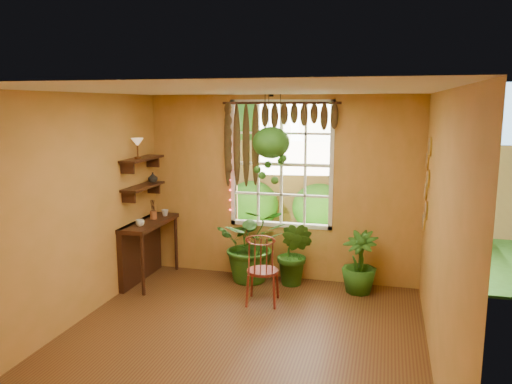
% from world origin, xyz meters
% --- Properties ---
extents(floor, '(4.50, 4.50, 0.00)m').
position_xyz_m(floor, '(0.00, 0.00, 0.00)').
color(floor, brown).
rests_on(floor, ground).
extents(ceiling, '(4.50, 4.50, 0.00)m').
position_xyz_m(ceiling, '(0.00, 0.00, 2.70)').
color(ceiling, white).
rests_on(ceiling, wall_back).
extents(wall_back, '(4.00, 0.00, 4.00)m').
position_xyz_m(wall_back, '(0.00, 2.25, 1.35)').
color(wall_back, '#CE8E46').
rests_on(wall_back, floor).
extents(wall_left, '(0.00, 4.50, 4.50)m').
position_xyz_m(wall_left, '(-2.00, 0.00, 1.35)').
color(wall_left, '#CE8E46').
rests_on(wall_left, floor).
extents(wall_right, '(0.00, 4.50, 4.50)m').
position_xyz_m(wall_right, '(2.00, 0.00, 1.35)').
color(wall_right, '#CE8E46').
rests_on(wall_right, floor).
extents(window, '(1.52, 0.10, 1.86)m').
position_xyz_m(window, '(0.00, 2.28, 1.70)').
color(window, white).
rests_on(window, wall_back).
extents(valance_vine, '(1.70, 0.12, 1.10)m').
position_xyz_m(valance_vine, '(-0.08, 2.16, 2.28)').
color(valance_vine, '#381C0F').
rests_on(valance_vine, window).
extents(string_lights, '(0.03, 0.03, 1.54)m').
position_xyz_m(string_lights, '(-0.76, 2.19, 1.75)').
color(string_lights, '#FF2633').
rests_on(string_lights, window).
extents(wall_plates, '(0.04, 0.32, 1.10)m').
position_xyz_m(wall_plates, '(1.98, 1.79, 1.55)').
color(wall_plates, beige).
rests_on(wall_plates, wall_right).
extents(counter_ledge, '(0.40, 1.20, 0.90)m').
position_xyz_m(counter_ledge, '(-1.91, 1.60, 0.55)').
color(counter_ledge, '#381C0F').
rests_on(counter_ledge, floor).
extents(shelf_lower, '(0.25, 0.90, 0.04)m').
position_xyz_m(shelf_lower, '(-1.88, 1.60, 1.40)').
color(shelf_lower, '#381C0F').
rests_on(shelf_lower, wall_left).
extents(shelf_upper, '(0.25, 0.90, 0.04)m').
position_xyz_m(shelf_upper, '(-1.88, 1.60, 1.80)').
color(shelf_upper, '#381C0F').
rests_on(shelf_upper, wall_left).
extents(backyard, '(14.00, 10.00, 12.00)m').
position_xyz_m(backyard, '(0.24, 6.87, 1.28)').
color(backyard, '#285217').
rests_on(backyard, ground).
extents(windsor_chair, '(0.45, 0.47, 1.10)m').
position_xyz_m(windsor_chair, '(-0.01, 1.18, 0.32)').
color(windsor_chair, maroon).
rests_on(windsor_chair, floor).
extents(potted_plant_left, '(1.20, 1.10, 1.12)m').
position_xyz_m(potted_plant_left, '(-0.36, 1.98, 0.56)').
color(potted_plant_left, '#1B5115').
rests_on(potted_plant_left, floor).
extents(potted_plant_mid, '(0.64, 0.59, 0.94)m').
position_xyz_m(potted_plant_mid, '(0.27, 1.94, 0.47)').
color(potted_plant_mid, '#1B5115').
rests_on(potted_plant_mid, floor).
extents(potted_plant_right, '(0.63, 0.63, 0.86)m').
position_xyz_m(potted_plant_right, '(1.18, 1.91, 0.43)').
color(potted_plant_right, '#1B5115').
rests_on(potted_plant_right, floor).
extents(hanging_basket, '(0.52, 0.52, 1.23)m').
position_xyz_m(hanging_basket, '(-0.07, 1.93, 1.98)').
color(hanging_basket, black).
rests_on(hanging_basket, ceiling).
extents(cup_a, '(0.13, 0.13, 0.09)m').
position_xyz_m(cup_a, '(-1.78, 1.28, 0.95)').
color(cup_a, silver).
rests_on(cup_a, counter_ledge).
extents(cup_b, '(0.14, 0.14, 0.10)m').
position_xyz_m(cup_b, '(-1.72, 1.96, 0.95)').
color(cup_b, beige).
rests_on(cup_b, counter_ledge).
extents(brush_jar, '(0.10, 0.10, 0.36)m').
position_xyz_m(brush_jar, '(-1.80, 1.74, 1.04)').
color(brush_jar, brown).
rests_on(brush_jar, counter_ledge).
extents(shelf_vase, '(0.16, 0.16, 0.15)m').
position_xyz_m(shelf_vase, '(-1.87, 1.90, 1.49)').
color(shelf_vase, '#B2AD99').
rests_on(shelf_vase, shelf_lower).
extents(tiffany_lamp, '(0.17, 0.17, 0.29)m').
position_xyz_m(tiffany_lamp, '(-1.86, 1.45, 2.03)').
color(tiffany_lamp, '#553118').
rests_on(tiffany_lamp, shelf_upper).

